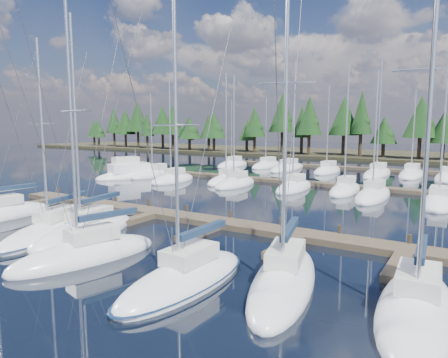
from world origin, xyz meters
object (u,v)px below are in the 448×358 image
Objects in this scene: front_sailboat_6 at (416,309)px; front_sailboat_5 at (284,280)px; front_sailboat_2 at (86,231)px; main_dock at (218,225)px; motor_yacht_left at (129,174)px; front_sailboat_4 at (185,279)px; front_sailboat_1 at (54,231)px; front_sailboat_3 at (86,254)px.

front_sailboat_5 is at bearing 179.96° from front_sailboat_6.
front_sailboat_2 is 0.91× the size of front_sailboat_5.
motor_yacht_left is at bearing 147.34° from main_dock.
motor_yacht_left is (-18.50, 22.03, 0.22)m from front_sailboat_2.
front_sailboat_2 is 10.85m from front_sailboat_4.
front_sailboat_1 is at bearing 170.89° from front_sailboat_4.
front_sailboat_1 is 0.90× the size of front_sailboat_2.
front_sailboat_5 is at bearing 1.13° from front_sailboat_1.
front_sailboat_4 is 0.79× the size of front_sailboat_6.
main_dock is at bearing 45.28° from front_sailboat_2.
front_sailboat_2 is 1.46× the size of motor_yacht_left.
front_sailboat_1 is (-7.98, -7.33, 0.08)m from main_dock.
front_sailboat_4 is 9.41m from front_sailboat_6.
front_sailboat_6 is at bearing -0.04° from front_sailboat_5.
front_sailboat_1 is 12.38m from front_sailboat_4.
front_sailboat_1 is 0.80× the size of front_sailboat_6.
front_sailboat_4 is 38.28m from motor_yacht_left.
front_sailboat_5 is at bearing -3.17° from front_sailboat_2.
front_sailboat_6 reaches higher than front_sailboat_5.
front_sailboat_6 is (5.34, -0.00, 0.00)m from front_sailboat_5.
front_sailboat_6 is at bearing 8.44° from front_sailboat_3.
front_sailboat_4 is 0.81× the size of front_sailboat_5.
motor_yacht_left is at bearing 139.03° from front_sailboat_4.
front_sailboat_3 reaches higher than front_sailboat_1.
front_sailboat_2 is at bearing 177.68° from front_sailboat_6.
front_sailboat_2 is 28.77m from motor_yacht_left.
main_dock is 3.41× the size of front_sailboat_4.
front_sailboat_6 is 1.64× the size of motor_yacht_left.
motor_yacht_left is at bearing 125.79° from front_sailboat_1.
front_sailboat_2 is 14.22m from front_sailboat_5.
motor_yacht_left is (-32.69, 22.82, 0.21)m from front_sailboat_5.
front_sailboat_1 is 16.01m from front_sailboat_5.
front_sailboat_3 is (3.86, -3.12, 0.01)m from front_sailboat_2.
front_sailboat_5 is 5.34m from front_sailboat_6.
front_sailboat_6 reaches higher than front_sailboat_3.
front_sailboat_1 is 2.12m from front_sailboat_2.
main_dock is at bearing 42.56° from front_sailboat_1.
front_sailboat_6 is at bearing -2.32° from front_sailboat_2.
front_sailboat_5 is (10.34, 2.33, 0.01)m from front_sailboat_3.
front_sailboat_3 reaches higher than main_dock.
main_dock is 10.21m from front_sailboat_4.
main_dock is 3.03× the size of front_sailboat_2.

